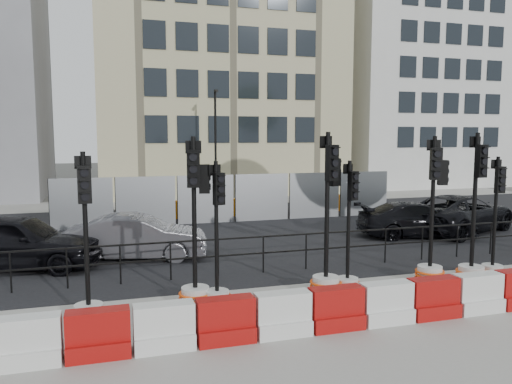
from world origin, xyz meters
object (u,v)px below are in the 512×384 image
object	(u,v)px
traffic_signal_a	(88,290)
car_c	(417,220)
traffic_signal_h	(493,255)
car_a	(16,241)
traffic_signal_d	(327,258)

from	to	relation	value
traffic_signal_a	car_c	xyz separation A→B (m)	(10.94, 5.45, -0.06)
traffic_signal_h	car_c	xyz separation A→B (m)	(1.37, 5.17, -0.02)
traffic_signal_h	car_a	distance (m)	12.40
traffic_signal_d	car_c	distance (m)	7.82
traffic_signal_h	car_c	world-z (taller)	traffic_signal_h
traffic_signal_d	car_a	distance (m)	8.34
traffic_signal_h	car_a	xyz separation A→B (m)	(-11.55, 4.50, 0.13)
car_a	car_c	size ratio (longest dim) A/B	1.07
traffic_signal_a	car_a	world-z (taller)	traffic_signal_a
traffic_signal_a	traffic_signal_d	distance (m)	5.08
traffic_signal_a	traffic_signal_d	bearing A→B (deg)	-3.13
traffic_signal_h	traffic_signal_a	bearing A→B (deg)	-173.51
traffic_signal_d	car_a	world-z (taller)	traffic_signal_d
traffic_signal_a	traffic_signal_d	xyz separation A→B (m)	(5.06, 0.31, 0.19)
traffic_signal_a	car_c	bearing A→B (deg)	19.85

